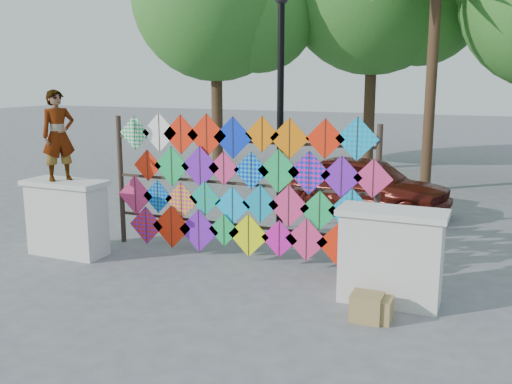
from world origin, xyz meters
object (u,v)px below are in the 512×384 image
Objects in this scene: vendor_woman at (58,136)px; lamppost at (281,93)px; kite_rack at (241,188)px; sedan at (366,184)px.

vendor_woman is 0.33× the size of lamppost.
kite_rack is 3.12m from vendor_woman.
vendor_woman is (-2.87, -0.92, 0.82)m from kite_rack.
lamppost reaches higher than kite_rack.
vendor_woman is 3.83m from lamppost.
kite_rack is 1.33× the size of sedan.
sedan is at bearing 71.29° from lamppost.
kite_rack reaches higher than sedan.
kite_rack is 1.97m from lamppost.
sedan is 0.83× the size of lamppost.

